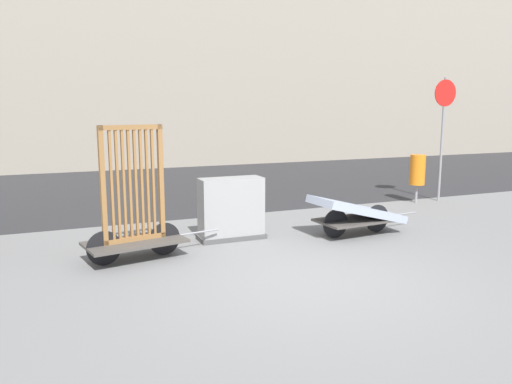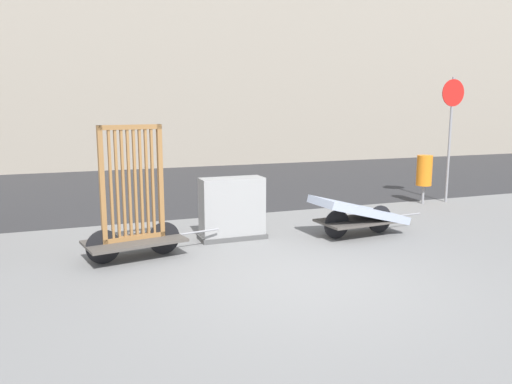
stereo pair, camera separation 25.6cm
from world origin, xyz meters
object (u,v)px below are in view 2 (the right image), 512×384
object	(u,v)px
bike_cart_with_bedframe	(134,216)
utility_cabinet	(232,211)
bike_cart_with_mattress	(359,213)
trash_bin	(424,171)
sign_post	(451,120)

from	to	relation	value
bike_cart_with_bedframe	utility_cabinet	xyz separation A→B (m)	(1.74, 0.59, -0.16)
bike_cart_with_mattress	utility_cabinet	size ratio (longest dim) A/B	1.99
utility_cabinet	trash_bin	size ratio (longest dim) A/B	1.00
utility_cabinet	trash_bin	distance (m)	5.46
sign_post	utility_cabinet	bearing A→B (deg)	-166.17
utility_cabinet	bike_cart_with_mattress	bearing A→B (deg)	-15.17
bike_cart_with_mattress	sign_post	world-z (taller)	sign_post
utility_cabinet	sign_post	xyz separation A→B (m)	(5.94, 1.46, 1.47)
bike_cart_with_mattress	utility_cabinet	world-z (taller)	utility_cabinet
utility_cabinet	sign_post	world-z (taller)	sign_post
bike_cart_with_bedframe	sign_post	size ratio (longest dim) A/B	0.74
bike_cart_with_mattress	trash_bin	xyz separation A→B (m)	(3.07, 2.06, 0.37)
utility_cabinet	sign_post	distance (m)	6.30
bike_cart_with_bedframe	bike_cart_with_mattress	bearing A→B (deg)	-11.31
bike_cart_with_mattress	utility_cabinet	xyz separation A→B (m)	(-2.18, 0.59, 0.08)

